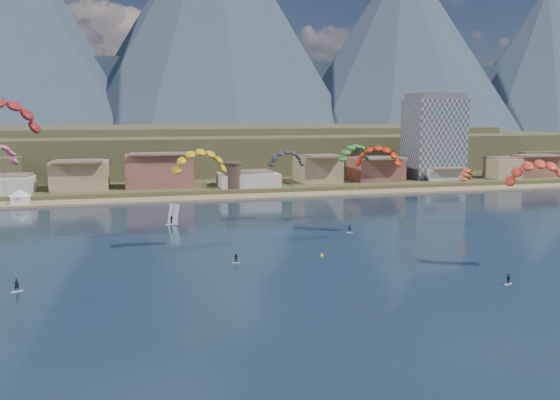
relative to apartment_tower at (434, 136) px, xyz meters
name	(u,v)px	position (x,y,z in m)	size (l,w,h in m)	color
ground	(339,308)	(-85.00, -128.00, -17.82)	(2400.00, 2400.00, 0.00)	black
beach	(221,198)	(-85.00, -22.00, -17.57)	(2200.00, 12.00, 0.90)	#A2875C
land	(159,141)	(-85.00, 432.00, -17.82)	(2200.00, 900.00, 4.00)	#4C4829
foothills	(228,147)	(-62.61, 104.47, -8.74)	(940.00, 210.00, 18.00)	brown
mountain_ridge	(139,32)	(-99.60, 695.65, 132.49)	(2060.00, 480.00, 400.00)	#303E51
town	(90,171)	(-125.00, -6.00, -9.82)	(400.00, 24.00, 12.00)	beige
apartment_tower	(434,136)	(0.00, 0.00, 0.00)	(20.00, 16.00, 32.00)	gray
watchtower	(233,175)	(-80.00, -14.00, -11.45)	(5.82, 5.82, 8.60)	#47382D
kitesurfer_yellow	(200,158)	(-98.99, -90.88, -0.14)	(10.97, 13.31, 21.36)	silver
kitesurfer_orange	(538,169)	(-47.20, -117.53, -1.06)	(15.36, 11.17, 20.43)	silver
kitesurfer_green	(354,151)	(-60.24, -70.22, -0.56)	(11.02, 15.19, 21.07)	silver
distant_kite_dark	(286,156)	(-75.71, -65.68, -1.76)	(9.13, 5.79, 19.03)	#262626
distant_kite_orange	(378,153)	(-59.92, -83.29, -0.30)	(10.88, 8.66, 20.71)	#262626
distant_kite_red	(466,172)	(-25.19, -62.37, -7.31)	(7.30, 7.70, 13.64)	#262626
windsurfer	(172,218)	(-102.63, -62.23, -16.27)	(2.82, 3.08, 4.88)	silver
buoy	(322,255)	(-78.17, -100.14, -17.71)	(0.63, 0.63, 0.63)	yellow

